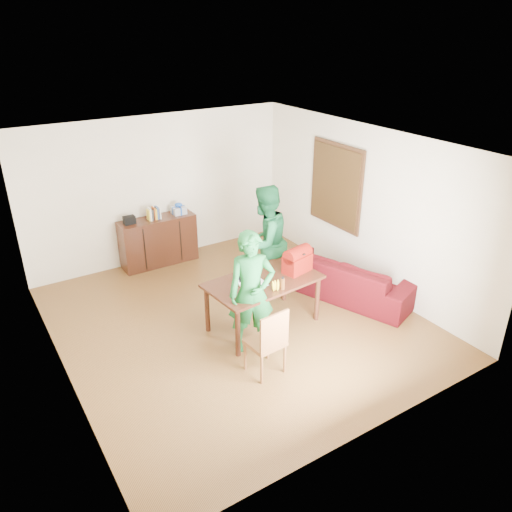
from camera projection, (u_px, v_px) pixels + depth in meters
room at (231, 239)px, 7.18m from camera, size 5.20×5.70×2.90m
table at (263, 286)px, 7.25m from camera, size 1.72×1.07×0.77m
chair at (266, 354)px, 6.43m from camera, size 0.47×0.45×0.96m
person_near at (251, 293)px, 6.66m from camera, size 0.74×0.61×1.75m
person_far at (265, 242)px, 7.99m from camera, size 1.09×0.96×1.89m
laptop at (254, 282)px, 7.04m from camera, size 0.36×0.26×0.25m
bananas at (276, 288)px, 6.92m from camera, size 0.17×0.12×0.06m
bottle at (283, 283)px, 6.93m from camera, size 0.07×0.07×0.19m
red_bag at (297, 262)px, 7.38m from camera, size 0.47×0.33×0.31m
sofa at (346, 276)px, 8.24m from camera, size 1.63×2.47×0.67m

